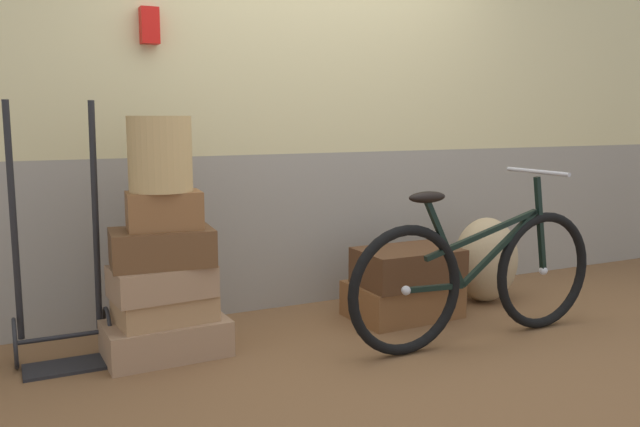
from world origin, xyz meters
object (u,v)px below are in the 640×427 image
(burlap_sack, at_px, (486,260))
(bicycle, at_px, (478,276))
(luggage_trolley, at_px, (61,302))
(suitcase_0, at_px, (166,338))
(suitcase_5, at_px, (402,299))
(wicker_basket, at_px, (160,154))
(suitcase_3, at_px, (162,247))
(suitcase_4, at_px, (164,210))
(suitcase_6, at_px, (408,266))
(suitcase_2, at_px, (162,281))
(suitcase_1, at_px, (165,308))

(burlap_sack, distance_m, bicycle, 0.83)
(luggage_trolley, bearing_deg, suitcase_0, -14.55)
(suitcase_5, bearing_deg, wicker_basket, 178.06)
(suitcase_3, height_order, suitcase_4, suitcase_4)
(wicker_basket, xyz_separation_m, luggage_trolley, (-0.50, 0.11, -0.73))
(suitcase_3, distance_m, suitcase_4, 0.19)
(burlap_sack, relative_size, bicycle, 0.34)
(wicker_basket, bearing_deg, suitcase_6, -0.97)
(suitcase_6, bearing_deg, burlap_sack, 7.68)
(suitcase_3, height_order, wicker_basket, wicker_basket)
(suitcase_2, distance_m, suitcase_3, 0.17)
(suitcase_1, xyz_separation_m, bicycle, (1.60, -0.53, 0.11))
(suitcase_2, distance_m, luggage_trolley, 0.50)
(suitcase_1, distance_m, suitcase_3, 0.32)
(suitcase_2, bearing_deg, burlap_sack, -2.53)
(suitcase_5, bearing_deg, luggage_trolley, 174.56)
(wicker_basket, bearing_deg, suitcase_2, -125.46)
(suitcase_4, relative_size, bicycle, 0.22)
(wicker_basket, bearing_deg, suitcase_1, -174.47)
(suitcase_6, bearing_deg, suitcase_5, 94.34)
(suitcase_3, bearing_deg, suitcase_5, 6.12)
(wicker_basket, relative_size, luggage_trolley, 0.29)
(suitcase_4, bearing_deg, suitcase_3, 162.32)
(suitcase_0, bearing_deg, suitcase_2, -143.46)
(suitcase_1, distance_m, suitcase_6, 1.48)
(luggage_trolley, distance_m, burlap_sack, 2.66)
(suitcase_3, bearing_deg, burlap_sack, 6.86)
(suitcase_0, distance_m, wicker_basket, 0.96)
(burlap_sack, bearing_deg, suitcase_4, -177.69)
(suitcase_2, height_order, wicker_basket, wicker_basket)
(suitcase_2, height_order, suitcase_5, suitcase_2)
(suitcase_4, xyz_separation_m, burlap_sack, (2.15, 0.09, -0.48))
(suitcase_6, bearing_deg, bicycle, -76.45)
(suitcase_2, xyz_separation_m, luggage_trolley, (-0.48, 0.14, -0.08))
(suitcase_2, xyz_separation_m, wicker_basket, (0.02, 0.02, 0.65))
(suitcase_4, relative_size, suitcase_6, 0.60)
(suitcase_5, distance_m, wicker_basket, 1.75)
(suitcase_1, relative_size, luggage_trolley, 0.37)
(suitcase_3, bearing_deg, suitcase_4, -18.44)
(suitcase_5, height_order, suitcase_6, suitcase_6)
(suitcase_2, bearing_deg, suitcase_4, 8.79)
(suitcase_0, height_order, suitcase_1, suitcase_1)
(suitcase_5, bearing_deg, suitcase_3, 178.51)
(suitcase_1, distance_m, wicker_basket, 0.80)
(suitcase_2, height_order, suitcase_6, suitcase_2)
(suitcase_2, relative_size, bicycle, 0.30)
(suitcase_1, height_order, burlap_sack, burlap_sack)
(wicker_basket, height_order, luggage_trolley, luggage_trolley)
(suitcase_2, relative_size, wicker_basket, 1.32)
(suitcase_0, bearing_deg, suitcase_6, -2.59)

